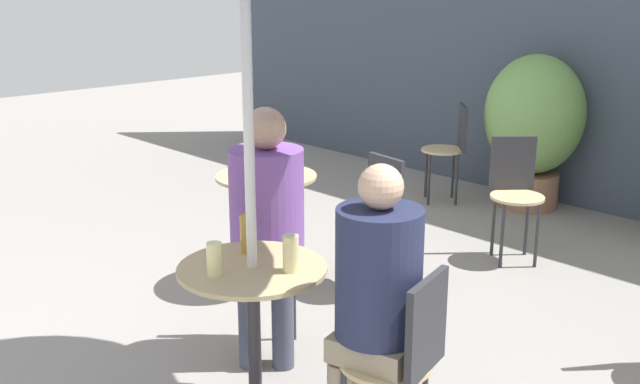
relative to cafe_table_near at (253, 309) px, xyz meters
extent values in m
cylinder|color=#2D2D33|center=(0.00, 0.00, -0.17)|extent=(0.06, 0.06, 0.70)
cylinder|color=tan|center=(0.00, 0.00, 0.19)|extent=(0.64, 0.64, 0.02)
cylinder|color=#2D2D33|center=(-1.14, 1.02, -0.53)|extent=(0.38, 0.38, 0.01)
cylinder|color=#2D2D33|center=(-1.14, 1.02, -0.17)|extent=(0.06, 0.06, 0.70)
cylinder|color=tan|center=(-1.14, 1.02, 0.19)|extent=(0.63, 0.63, 0.02)
cylinder|color=tan|center=(0.63, 0.16, -0.07)|extent=(0.37, 0.37, 0.02)
cube|color=#2D2D33|center=(0.79, 0.20, 0.13)|extent=(0.11, 0.31, 0.38)
cylinder|color=tan|center=(-0.45, 0.46, -0.07)|extent=(0.37, 0.37, 0.02)
cylinder|color=#2D2D33|center=(-0.45, 0.63, -0.31)|extent=(0.02, 0.02, 0.46)
cylinder|color=#2D2D33|center=(-0.62, 0.47, -0.31)|extent=(0.02, 0.02, 0.46)
cylinder|color=#2D2D33|center=(-0.28, 0.46, -0.31)|extent=(0.02, 0.02, 0.46)
cylinder|color=#2D2D33|center=(-0.45, 0.29, -0.31)|extent=(0.02, 0.02, 0.46)
cube|color=#2D2D33|center=(-0.57, 0.58, 0.13)|extent=(0.25, 0.24, 0.38)
cylinder|color=tan|center=(-0.27, 2.53, -0.07)|extent=(0.37, 0.37, 0.02)
cylinder|color=#2D2D33|center=(-0.28, 2.70, -0.31)|extent=(0.02, 0.02, 0.46)
cylinder|color=#2D2D33|center=(-0.44, 2.52, -0.31)|extent=(0.02, 0.02, 0.46)
cylinder|color=#2D2D33|center=(-0.10, 2.54, -0.31)|extent=(0.02, 0.02, 0.46)
cylinder|color=#2D2D33|center=(-0.26, 2.36, -0.31)|extent=(0.02, 0.02, 0.46)
cube|color=#2D2D33|center=(-0.39, 2.64, 0.13)|extent=(0.23, 0.25, 0.38)
cylinder|color=tan|center=(-0.62, 1.38, -0.07)|extent=(0.37, 0.37, 0.02)
cylinder|color=#2D2D33|center=(-0.49, 1.48, -0.31)|extent=(0.02, 0.02, 0.46)
cylinder|color=#2D2D33|center=(-0.72, 1.51, -0.31)|extent=(0.02, 0.02, 0.46)
cylinder|color=#2D2D33|center=(-0.52, 1.24, -0.31)|extent=(0.02, 0.02, 0.46)
cylinder|color=#2D2D33|center=(-0.76, 1.27, -0.31)|extent=(0.02, 0.02, 0.46)
cube|color=#2D2D33|center=(-0.60, 1.54, 0.13)|extent=(0.31, 0.07, 0.38)
cylinder|color=tan|center=(-1.51, 3.33, -0.07)|extent=(0.37, 0.37, 0.02)
cylinder|color=#2D2D33|center=(-1.34, 3.32, -0.31)|extent=(0.02, 0.02, 0.46)
cylinder|color=#2D2D33|center=(-1.51, 3.49, -0.31)|extent=(0.02, 0.02, 0.46)
cylinder|color=#2D2D33|center=(-1.52, 3.16, -0.31)|extent=(0.02, 0.02, 0.46)
cylinder|color=#2D2D33|center=(-1.68, 3.33, -0.31)|extent=(0.02, 0.02, 0.46)
cube|color=#2D2D33|center=(-1.39, 3.44, 0.13)|extent=(0.24, 0.24, 0.38)
cube|color=gray|center=(0.59, 0.15, -0.01)|extent=(0.38, 0.35, 0.10)
cylinder|color=#232847|center=(0.59, 0.15, 0.30)|extent=(0.34, 0.34, 0.51)
sphere|color=#DBAD89|center=(0.59, 0.15, 0.64)|extent=(0.17, 0.17, 0.17)
cylinder|color=#42475B|center=(-0.39, 0.27, -0.31)|extent=(0.11, 0.11, 0.45)
cylinder|color=#42475B|center=(-0.26, 0.39, -0.31)|extent=(0.11, 0.11, 0.45)
cube|color=#42475B|center=(-0.42, 0.43, 0.00)|extent=(0.48, 0.48, 0.11)
cylinder|color=#7A4C9E|center=(-0.42, 0.43, 0.31)|extent=(0.38, 0.38, 0.52)
sphere|color=tan|center=(-0.42, 0.43, 0.68)|extent=(0.21, 0.21, 0.21)
cylinder|color=#B28433|center=(-0.15, 0.09, 0.29)|extent=(0.06, 0.06, 0.17)
cylinder|color=beige|center=(-0.03, -0.17, 0.27)|extent=(0.06, 0.06, 0.14)
cylinder|color=beige|center=(0.16, 0.08, 0.28)|extent=(0.07, 0.07, 0.16)
cylinder|color=#93664C|center=(-0.90, 3.75, -0.38)|extent=(0.50, 0.50, 0.30)
ellipsoid|color=#709E51|center=(-0.90, 3.75, 0.27)|extent=(0.83, 0.83, 1.01)
cylinder|color=silver|center=(0.00, 0.00, 0.64)|extent=(0.04, 0.04, 2.36)
camera|label=1|loc=(2.35, -1.85, 1.39)|focal=42.00mm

